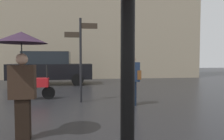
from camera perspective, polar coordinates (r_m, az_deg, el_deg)
The scene contains 5 objects.
pedestrian_with_umbrella at distance 3.99m, azimuth -23.46°, elevation 3.27°, with size 0.88×0.88×1.92m.
pedestrian_with_bag at distance 6.47m, azimuth 5.67°, elevation -1.98°, with size 0.48×0.24×1.55m.
parked_scooter at distance 7.92m, azimuth -20.60°, elevation -3.63°, with size 1.38×0.32×1.23m.
parked_car_left at distance 12.41m, azimuth -16.49°, elevation 0.61°, with size 4.56×1.90×1.87m.
street_signpost at distance 7.01m, azimuth -8.53°, elevation 5.08°, with size 1.08×0.08×2.79m.
Camera 1 is at (0.02, -2.54, 1.43)m, focal length 33.42 mm.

